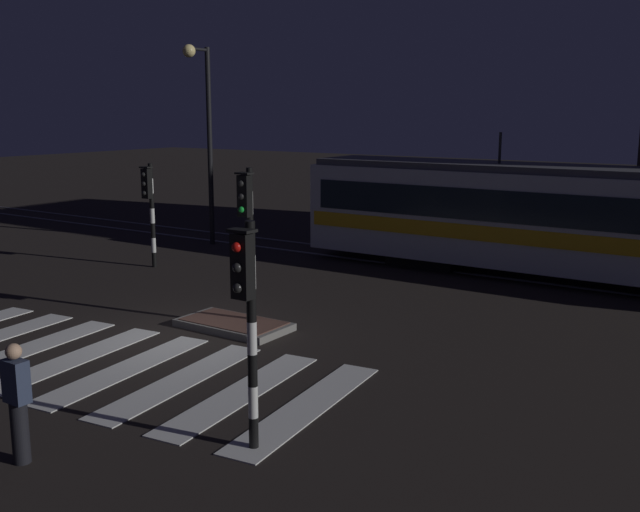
% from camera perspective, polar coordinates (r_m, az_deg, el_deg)
% --- Properties ---
extents(ground_plane, '(120.00, 120.00, 0.00)m').
position_cam_1_polar(ground_plane, '(16.31, -10.84, -6.13)').
color(ground_plane, black).
extents(rail_near, '(80.00, 0.12, 0.03)m').
position_cam_1_polar(rail_near, '(23.64, 5.28, -0.56)').
color(rail_near, '#59595E').
rests_on(rail_near, ground).
extents(rail_far, '(80.00, 0.12, 0.03)m').
position_cam_1_polar(rail_far, '(24.89, 6.87, -0.00)').
color(rail_far, '#59595E').
rests_on(rail_far, ground).
extents(crosswalk_zebra, '(10.15, 5.33, 0.02)m').
position_cam_1_polar(crosswalk_zebra, '(14.97, -16.52, -7.92)').
color(crosswalk_zebra, silver).
rests_on(crosswalk_zebra, ground).
extents(traffic_island, '(2.51, 1.31, 0.18)m').
position_cam_1_polar(traffic_island, '(16.73, -6.62, -5.24)').
color(traffic_island, slate).
rests_on(traffic_island, ground).
extents(traffic_light_corner_far_left, '(0.36, 0.42, 3.20)m').
position_cam_1_polar(traffic_light_corner_far_left, '(23.24, -12.94, 4.24)').
color(traffic_light_corner_far_left, black).
rests_on(traffic_light_corner_far_left, ground).
extents(traffic_light_median_centre, '(0.36, 0.42, 3.56)m').
position_cam_1_polar(traffic_light_median_centre, '(16.28, -5.56, 2.48)').
color(traffic_light_median_centre, black).
rests_on(traffic_light_median_centre, ground).
extents(traffic_light_corner_near_right, '(0.36, 0.42, 3.30)m').
position_cam_1_polar(traffic_light_corner_near_right, '(10.27, -5.60, -3.58)').
color(traffic_light_corner_near_right, black).
rests_on(traffic_light_corner_near_right, ground).
extents(street_lamp_trackside_left, '(0.44, 1.21, 6.96)m').
position_cam_1_polar(street_lamp_trackside_left, '(26.74, -8.86, 10.24)').
color(street_lamp_trackside_left, black).
rests_on(street_lamp_trackside_left, ground).
extents(tram, '(16.91, 2.58, 4.15)m').
position_cam_1_polar(tram, '(21.93, 19.54, 2.53)').
color(tram, silver).
rests_on(tram, ground).
extents(pedestrian_waiting_at_kerb, '(0.36, 0.24, 1.71)m').
position_cam_1_polar(pedestrian_waiting_at_kerb, '(11.08, -22.14, -10.34)').
color(pedestrian_waiting_at_kerb, black).
rests_on(pedestrian_waiting_at_kerb, ground).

